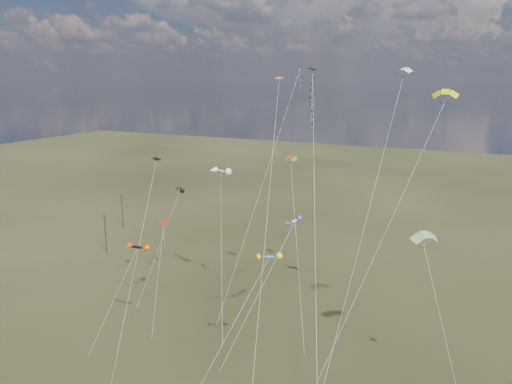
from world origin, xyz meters
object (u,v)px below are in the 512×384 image
at_px(parafoil_yellow, 445,93).
at_px(novelty_black_orange, 137,247).
at_px(diamond_black_high, 312,117).
at_px(utility_pole_far, 122,210).
at_px(utility_pole_near, 106,233).

height_order(parafoil_yellow, novelty_black_orange, parafoil_yellow).
bearing_deg(novelty_black_orange, parafoil_yellow, 22.27).
xyz_separation_m(diamond_black_high, parafoil_yellow, (12.48, 9.13, 2.45)).
relative_size(utility_pole_far, parafoil_yellow, 0.25).
height_order(utility_pole_near, parafoil_yellow, parafoil_yellow).
distance_m(utility_pole_far, diamond_black_high, 67.64).
bearing_deg(novelty_black_orange, utility_pole_near, 140.47).
height_order(diamond_black_high, parafoil_yellow, diamond_black_high).
height_order(utility_pole_far, diamond_black_high, diamond_black_high).
bearing_deg(parafoil_yellow, utility_pole_far, 162.27).
bearing_deg(utility_pole_far, diamond_black_high, -29.21).
xyz_separation_m(utility_pole_far, novelty_black_orange, (33.76, -35.25, 8.50)).
bearing_deg(utility_pole_near, parafoil_yellow, -7.22).
bearing_deg(utility_pole_near, diamond_black_high, -19.57).
distance_m(utility_pole_near, diamond_black_high, 55.68).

